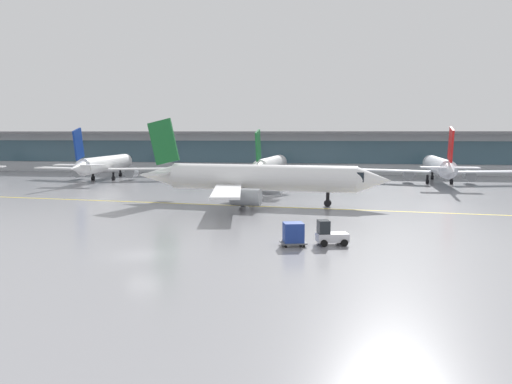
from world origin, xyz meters
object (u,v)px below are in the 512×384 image
taxiing_regional_jet (259,178)px  gate_airplane_2 (270,165)px  baggage_tug (330,234)px  cargo_dolly_lead (293,233)px  gate_airplane_3 (439,167)px  gate_airplane_1 (106,164)px

taxiing_regional_jet → gate_airplane_2: bearing=101.0°
baggage_tug → cargo_dolly_lead: 3.06m
baggage_tug → gate_airplane_3: bearing=57.2°
gate_airplane_3 → taxiing_regional_jet: size_ratio=0.92×
gate_airplane_3 → taxiing_regional_jet: 44.35m
gate_airplane_2 → cargo_dolly_lead: 61.76m
baggage_tug → taxiing_regional_jet: bearing=96.5°
gate_airplane_1 → baggage_tug: bearing=-144.2°
gate_airplane_1 → taxiing_regional_jet: (35.22, -32.17, 0.32)m
gate_airplane_2 → baggage_tug: size_ratio=10.45×
gate_airplane_1 → baggage_tug: gate_airplane_1 is taller
gate_airplane_1 → taxiing_regional_jet: 47.70m
gate_airplane_2 → cargo_dolly_lead: size_ratio=12.32×
taxiing_regional_jet → cargo_dolly_lead: 26.27m
taxiing_regional_jet → cargo_dolly_lead: bearing=-69.1°
cargo_dolly_lead → baggage_tug: bearing=0.0°
gate_airplane_1 → gate_airplane_3: size_ratio=0.99×
cargo_dolly_lead → gate_airplane_3: bearing=54.9°
gate_airplane_2 → taxiing_regional_jet: size_ratio=0.88×
gate_airplane_2 → gate_airplane_1: bearing=100.1°
cargo_dolly_lead → taxiing_regional_jet: bearing=89.8°
gate_airplane_1 → gate_airplane_2: gate_airplane_1 is taller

